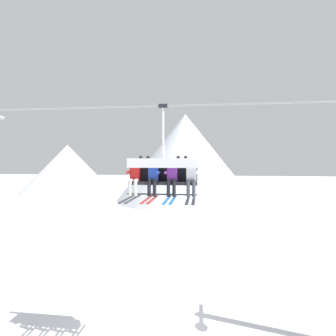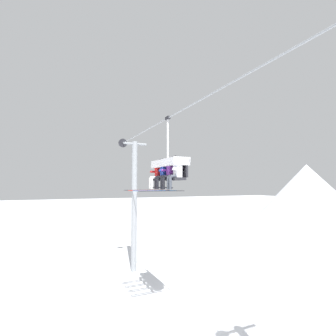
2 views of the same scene
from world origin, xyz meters
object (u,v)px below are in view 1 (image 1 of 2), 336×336
at_px(skier_blue, 153,176).
at_px(chairlift_chair, 163,167).
at_px(skier_purple, 172,176).
at_px(skier_white, 191,176).
at_px(skier_red, 134,176).

bearing_deg(skier_blue, chairlift_chair, 34.64).
xyz_separation_m(skier_blue, skier_purple, (0.62, 0.00, 0.00)).
height_order(chairlift_chair, skier_white, chairlift_chair).
distance_m(skier_blue, skier_purple, 0.62).
relative_size(skier_red, skier_blue, 1.00).
height_order(skier_red, skier_purple, same).
xyz_separation_m(skier_red, skier_white, (1.83, 0.00, 0.00)).
bearing_deg(skier_red, skier_purple, 0.00).
xyz_separation_m(chairlift_chair, skier_blue, (-0.31, -0.21, -0.28)).
xyz_separation_m(skier_blue, skier_white, (1.23, 0.00, 0.00)).
bearing_deg(skier_white, skier_red, 180.00).
bearing_deg(skier_purple, skier_blue, 180.00).
height_order(skier_blue, skier_white, same).
height_order(chairlift_chair, skier_blue, chairlift_chair).
bearing_deg(chairlift_chair, skier_white, -13.15).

